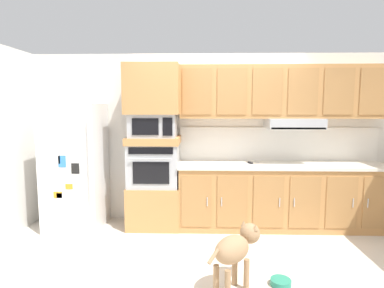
% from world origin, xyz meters
% --- Properties ---
extents(ground_plane, '(9.60, 9.60, 0.00)m').
position_xyz_m(ground_plane, '(0.00, 0.00, 0.00)').
color(ground_plane, beige).
extents(back_kitchen_wall, '(6.20, 0.12, 2.50)m').
position_xyz_m(back_kitchen_wall, '(0.00, 1.11, 1.25)').
color(back_kitchen_wall, silver).
rests_on(back_kitchen_wall, ground).
extents(refrigerator, '(0.76, 0.73, 1.76)m').
position_xyz_m(refrigerator, '(-2.02, 0.68, 0.88)').
color(refrigerator, white).
rests_on(refrigerator, ground).
extents(oven_base_cabinet, '(0.74, 0.62, 0.60)m').
position_xyz_m(oven_base_cabinet, '(-0.91, 0.75, 0.30)').
color(oven_base_cabinet, '#B77F47').
rests_on(oven_base_cabinet, ground).
extents(built_in_oven, '(0.70, 0.62, 0.60)m').
position_xyz_m(built_in_oven, '(-0.91, 0.75, 0.90)').
color(built_in_oven, '#A8AAAF').
rests_on(built_in_oven, oven_base_cabinet).
extents(appliance_mid_shelf, '(0.74, 0.62, 0.10)m').
position_xyz_m(appliance_mid_shelf, '(-0.91, 0.75, 1.25)').
color(appliance_mid_shelf, '#B77F47').
rests_on(appliance_mid_shelf, built_in_oven).
extents(microwave, '(0.64, 0.54, 0.32)m').
position_xyz_m(microwave, '(-0.91, 0.75, 1.46)').
color(microwave, '#A8AAAF').
rests_on(microwave, appliance_mid_shelf).
extents(appliance_upper_cabinet, '(0.74, 0.62, 0.68)m').
position_xyz_m(appliance_upper_cabinet, '(-0.91, 0.75, 1.96)').
color(appliance_upper_cabinet, '#B77F47').
rests_on(appliance_upper_cabinet, microwave).
extents(lower_cabinet_run, '(2.89, 0.63, 0.88)m').
position_xyz_m(lower_cabinet_run, '(0.91, 0.75, 0.44)').
color(lower_cabinet_run, '#B77F47').
rests_on(lower_cabinet_run, ground).
extents(countertop_slab, '(2.93, 0.64, 0.04)m').
position_xyz_m(countertop_slab, '(0.91, 0.75, 0.90)').
color(countertop_slab, silver).
rests_on(countertop_slab, lower_cabinet_run).
extents(backsplash_panel, '(2.93, 0.02, 0.50)m').
position_xyz_m(backsplash_panel, '(0.91, 1.04, 1.17)').
color(backsplash_panel, white).
rests_on(backsplash_panel, countertop_slab).
extents(upper_cabinet_with_hood, '(2.89, 0.48, 0.88)m').
position_xyz_m(upper_cabinet_with_hood, '(0.92, 0.87, 1.90)').
color(upper_cabinet_with_hood, '#B77F47').
rests_on(upper_cabinet_with_hood, backsplash_panel).
extents(screwdriver, '(0.16, 0.15, 0.03)m').
position_xyz_m(screwdriver, '(0.47, 0.76, 0.93)').
color(screwdriver, black).
rests_on(screwdriver, countertop_slab).
extents(dog, '(0.56, 0.61, 0.61)m').
position_xyz_m(dog, '(0.09, -0.88, 0.42)').
color(dog, '#997551').
rests_on(dog, ground).
extents(dog_food_bowl, '(0.20, 0.20, 0.06)m').
position_xyz_m(dog_food_bowl, '(0.54, -0.79, 0.03)').
color(dog_food_bowl, '#267F66').
rests_on(dog_food_bowl, ground).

